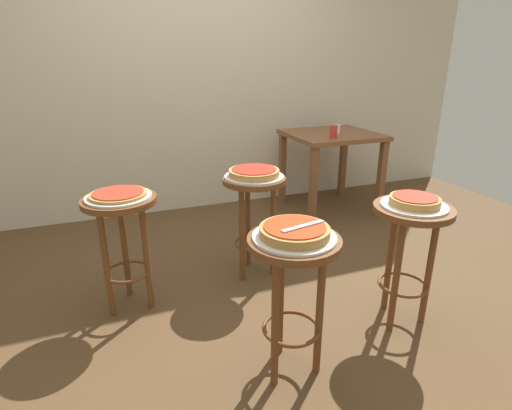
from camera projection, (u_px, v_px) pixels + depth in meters
The scene contains 18 objects.
ground_plane at pixel (256, 283), 2.73m from camera, with size 6.00×6.00×0.00m, color brown.
back_wall at pixel (191, 49), 3.66m from camera, with size 6.00×0.10×3.00m, color beige.
stool_foreground at pixel (293, 274), 1.81m from camera, with size 0.41×0.41×0.70m.
serving_plate_foreground at pixel (294, 237), 1.74m from camera, with size 0.37×0.37×0.01m, color white.
pizza_foreground at pixel (295, 231), 1.73m from camera, with size 0.31×0.31×0.05m.
stool_middle at pixel (409, 237), 2.17m from camera, with size 0.41×0.41×0.70m.
serving_plate_middle at pixel (414, 206), 2.11m from camera, with size 0.34×0.34×0.01m, color white.
pizza_middle at pixel (415, 200), 2.10m from camera, with size 0.26×0.26×0.05m.
stool_leftside at pixel (122, 227), 2.31m from camera, with size 0.41×0.41×0.70m.
serving_plate_leftside at pixel (119, 197), 2.25m from camera, with size 0.36×0.36×0.01m, color silver.
pizza_leftside at pixel (118, 194), 2.24m from camera, with size 0.31×0.31×0.02m.
stool_rear at pixel (254, 203), 2.68m from camera, with size 0.41×0.41×0.70m.
serving_plate_rear at pixel (254, 176), 2.62m from camera, with size 0.39×0.39×0.01m, color silver.
pizza_rear at pixel (254, 172), 2.61m from camera, with size 0.33×0.33×0.05m.
dining_table at pixel (331, 147), 3.85m from camera, with size 0.82×0.75×0.76m.
cup_near_edge at pixel (333, 132), 3.55m from camera, with size 0.06×0.06×0.11m, color red.
condiment_shaker at pixel (338, 129), 3.75m from camera, with size 0.04×0.04×0.08m, color white.
pizza_server_knife at pixel (303, 226), 1.72m from camera, with size 0.22×0.02×0.01m, color silver.
Camera 1 is at (-0.85, -2.22, 1.44)m, focal length 28.39 mm.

